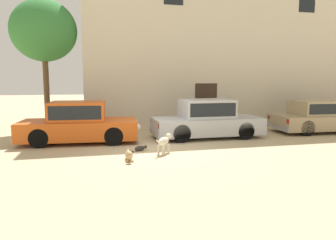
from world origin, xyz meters
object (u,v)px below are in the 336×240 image
at_px(parked_sedan_second, 207,119).
at_px(stray_dog_tan, 164,141).
at_px(stray_cat, 140,148).
at_px(parked_sedan_nearest, 79,123).
at_px(parked_sedan_third, 321,116).
at_px(acacia_tree_left, 44,31).
at_px(stray_dog_spotted, 129,155).

height_order(parked_sedan_second, stray_dog_tan, parked_sedan_second).
bearing_deg(stray_cat, parked_sedan_nearest, 111.45).
bearing_deg(parked_sedan_second, parked_sedan_third, 0.89).
bearing_deg(stray_dog_tan, acacia_tree_left, 77.34).
bearing_deg(stray_dog_spotted, parked_sedan_third, 112.23).
bearing_deg(stray_dog_spotted, stray_dog_tan, 118.65).
bearing_deg(parked_sedan_nearest, parked_sedan_second, 2.57).
bearing_deg(stray_cat, acacia_tree_left, 100.61).
height_order(stray_dog_spotted, acacia_tree_left, acacia_tree_left).
bearing_deg(parked_sedan_third, stray_dog_spotted, -158.33).
relative_size(parked_sedan_nearest, stray_dog_tan, 5.69).
relative_size(parked_sedan_nearest, stray_cat, 7.38).
relative_size(stray_cat, acacia_tree_left, 0.10).
height_order(stray_dog_spotted, stray_cat, stray_dog_spotted).
bearing_deg(parked_sedan_nearest, stray_dog_tan, -38.78).
bearing_deg(parked_sedan_third, stray_dog_tan, -159.36).
distance_m(parked_sedan_third, stray_dog_tan, 7.96).
height_order(parked_sedan_second, parked_sedan_third, parked_sedan_second).
distance_m(parked_sedan_nearest, acacia_tree_left, 4.90).
bearing_deg(acacia_tree_left, stray_cat, -55.06).
bearing_deg(parked_sedan_third, stray_cat, -164.46).
bearing_deg(stray_dog_tan, parked_sedan_second, -3.53).
bearing_deg(parked_sedan_second, stray_cat, -149.57).
distance_m(parked_sedan_nearest, stray_cat, 2.81).
distance_m(parked_sedan_second, stray_dog_spotted, 4.48).
distance_m(parked_sedan_second, stray_dog_tan, 3.24).
height_order(stray_dog_spotted, stray_dog_tan, stray_dog_tan).
height_order(stray_dog_tan, acacia_tree_left, acacia_tree_left).
relative_size(parked_sedan_third, stray_dog_tan, 5.82).
bearing_deg(parked_sedan_third, parked_sedan_second, -175.87).
relative_size(parked_sedan_second, acacia_tree_left, 0.77).
distance_m(parked_sedan_second, stray_cat, 3.46).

